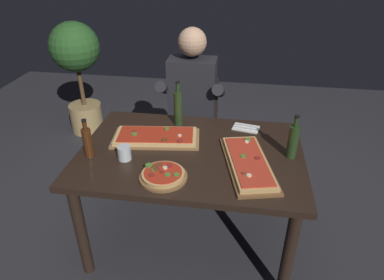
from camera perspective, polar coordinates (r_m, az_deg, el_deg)
The scene contains 13 objects.
ground_plane at distance 2.64m, azimuth -0.17°, elevation -15.53°, with size 6.40×6.40×0.00m, color #2D2D33.
dining_table at distance 2.22m, azimuth -0.19°, elevation -3.88°, with size 1.40×0.96×0.74m.
pizza_rectangular_front at distance 2.29m, azimuth -5.97°, elevation 0.51°, with size 0.60×0.34×0.05m.
pizza_rectangular_left at distance 2.05m, azimuth 9.30°, elevation -3.76°, with size 0.37×0.64×0.05m.
pizza_round_far at distance 1.93m, azimuth -4.81°, elevation -5.81°, with size 0.27×0.27×0.05m.
wine_bottle_dark at distance 2.14m, azimuth 16.39°, elevation -0.12°, with size 0.06×0.06×0.28m.
oil_bottle_amber at distance 2.16m, azimuth -16.92°, elevation -0.25°, with size 0.06×0.06×0.25m.
vinegar_bottle_green at distance 2.43m, azimuth -2.31°, elevation 5.43°, with size 0.06×0.06×0.32m.
tumbler_near_camera at distance 2.11m, azimuth -11.13°, elevation -2.23°, with size 0.08×0.08×0.09m.
napkin_cutlery_set at distance 2.45m, azimuth 8.93°, elevation 1.99°, with size 0.20×0.14×0.01m.
diner_chair at distance 3.04m, azimuth 0.26°, elevation 2.81°, with size 0.44×0.44×0.87m.
seated_diner at distance 2.83m, azimuth -0.09°, elevation 6.30°, with size 0.53×0.41×1.33m.
potted_plant_corner at distance 3.84m, azimuth -18.44°, elevation 11.74°, with size 0.50×0.50×1.20m.
Camera 1 is at (0.28, -1.81, 1.90)m, focal length 32.20 mm.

